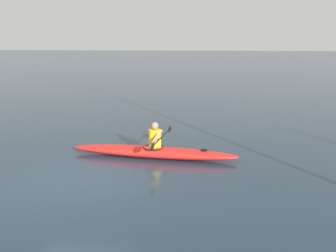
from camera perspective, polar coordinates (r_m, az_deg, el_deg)
name	(u,v)px	position (r m, az deg, el deg)	size (l,w,h in m)	color
ground_plane	(76,184)	(9.90, -12.64, -7.87)	(160.00, 160.00, 0.00)	#1E2D3D
kayak	(153,152)	(11.67, -2.03, -3.60)	(4.83, 1.31, 0.31)	red
kayaker	(156,137)	(11.53, -1.72, -1.48)	(0.56, 2.44, 0.71)	yellow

